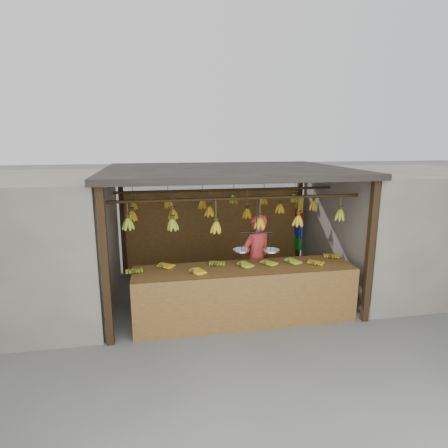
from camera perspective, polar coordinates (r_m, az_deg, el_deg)
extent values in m
plane|color=#5B5B57|center=(7.34, 0.43, -10.47)|extent=(80.00, 80.00, 0.00)
cube|color=black|center=(5.46, -17.63, -6.52)|extent=(0.10, 0.10, 2.30)
cube|color=black|center=(6.32, 21.32, -4.17)|extent=(0.10, 0.10, 2.30)
cube|color=black|center=(8.34, -15.19, 0.25)|extent=(0.10, 0.10, 2.30)
cube|color=black|center=(8.92, 11.31, 1.26)|extent=(0.10, 0.10, 2.30)
cube|color=black|center=(6.76, 0.46, 8.15)|extent=(4.30, 3.30, 0.10)
cylinder|color=black|center=(5.83, 2.31, 3.92)|extent=(4.00, 0.05, 0.05)
cylinder|color=black|center=(6.80, 0.46, 5.21)|extent=(4.00, 0.05, 0.05)
cylinder|color=black|center=(7.77, -0.94, 6.17)|extent=(4.00, 0.05, 0.05)
cube|color=brown|center=(8.46, -1.47, -0.87)|extent=(4.00, 0.06, 1.80)
cube|color=slate|center=(7.23, -28.87, -2.82)|extent=(3.00, 3.00, 2.30)
cube|color=slate|center=(8.40, 25.34, -0.46)|extent=(3.00, 3.00, 2.30)
cube|color=brown|center=(6.04, 3.18, -6.96)|extent=(3.53, 0.78, 0.08)
cube|color=brown|center=(5.84, 4.05, -12.03)|extent=(3.53, 0.04, 0.90)
cube|color=black|center=(5.75, -12.84, -13.19)|extent=(0.07, 0.07, 0.82)
cube|color=black|center=(6.49, 18.58, -10.47)|extent=(0.07, 0.07, 0.82)
cube|color=black|center=(6.38, -12.60, -10.51)|extent=(0.07, 0.07, 0.82)
cube|color=black|center=(7.05, 15.89, -8.40)|extent=(0.07, 0.07, 0.82)
ellipsoid|color=#92A523|center=(5.86, -13.46, -7.21)|extent=(0.22, 0.27, 0.06)
ellipsoid|color=gold|center=(6.00, -9.38, -6.53)|extent=(0.29, 0.30, 0.06)
ellipsoid|color=gold|center=(5.73, -4.75, -7.36)|extent=(0.29, 0.26, 0.06)
ellipsoid|color=#92A523|center=(6.03, -1.23, -6.26)|extent=(0.25, 0.29, 0.06)
ellipsoid|color=#92A523|center=(6.00, 2.57, -6.35)|extent=(0.29, 0.26, 0.06)
ellipsoid|color=#92A523|center=(6.11, 6.34, -6.08)|extent=(0.30, 0.28, 0.06)
ellipsoid|color=#92A523|center=(6.25, 9.90, -5.74)|extent=(0.29, 0.26, 0.06)
ellipsoid|color=gold|center=(6.25, 13.54, -5.95)|extent=(0.29, 0.30, 0.06)
ellipsoid|color=gold|center=(6.67, 16.04, -4.89)|extent=(0.26, 0.29, 0.06)
ellipsoid|color=#92A523|center=(5.81, -14.40, 0.01)|extent=(0.16, 0.16, 0.28)
ellipsoid|color=#92A523|center=(5.80, -7.84, -0.10)|extent=(0.16, 0.16, 0.28)
ellipsoid|color=gold|center=(5.80, -1.23, -0.53)|extent=(0.16, 0.16, 0.28)
ellipsoid|color=gold|center=(6.00, 5.47, 0.12)|extent=(0.16, 0.16, 0.28)
ellipsoid|color=gold|center=(6.16, 11.23, 0.49)|extent=(0.16, 0.16, 0.28)
ellipsoid|color=#92A523|center=(6.49, 17.25, 1.31)|extent=(0.16, 0.16, 0.28)
ellipsoid|color=gold|center=(6.71, -13.82, 1.21)|extent=(0.16, 0.16, 0.28)
ellipsoid|color=gold|center=(6.74, -7.75, 1.48)|extent=(0.16, 0.16, 0.28)
ellipsoid|color=gold|center=(6.79, -2.22, 1.91)|extent=(0.16, 0.16, 0.28)
ellipsoid|color=gold|center=(6.90, 3.55, 1.60)|extent=(0.16, 0.16, 0.28)
ellipsoid|color=gold|center=(7.15, 8.51, 2.37)|extent=(0.16, 0.16, 0.28)
ellipsoid|color=gold|center=(7.30, 13.48, 2.75)|extent=(0.16, 0.16, 0.28)
ellipsoid|color=gold|center=(7.79, -13.67, 2.79)|extent=(0.16, 0.16, 0.28)
ellipsoid|color=gold|center=(7.71, -8.49, 3.10)|extent=(0.16, 0.16, 0.28)
ellipsoid|color=gold|center=(7.76, -3.29, 2.99)|extent=(0.16, 0.16, 0.28)
ellipsoid|color=#92A523|center=(7.93, 1.49, 3.78)|extent=(0.16, 0.16, 0.28)
ellipsoid|color=gold|center=(8.04, 6.09, 3.63)|extent=(0.16, 0.16, 0.28)
ellipsoid|color=#92A523|center=(8.30, 10.69, 3.87)|extent=(0.16, 0.16, 0.28)
cylinder|color=black|center=(5.95, 5.02, 1.32)|extent=(0.02, 0.02, 0.56)
cylinder|color=black|center=(6.01, 4.97, -1.31)|extent=(0.51, 0.13, 0.02)
cylinder|color=silver|center=(6.08, 2.69, -4.04)|extent=(0.28, 0.28, 0.02)
cylinder|color=silver|center=(6.11, 7.13, -4.05)|extent=(0.28, 0.28, 0.02)
imported|color=#BF3333|center=(6.65, 4.95, -5.43)|extent=(0.71, 0.60, 1.65)
cube|color=yellow|center=(8.71, 11.39, 2.96)|extent=(0.08, 0.26, 0.34)
cube|color=red|center=(8.76, 11.31, 1.18)|extent=(0.08, 0.26, 0.34)
cube|color=#1426BF|center=(8.84, 11.21, -1.03)|extent=(0.08, 0.26, 0.34)
cube|color=#199926|center=(8.90, 11.14, -2.71)|extent=(0.08, 0.26, 0.34)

